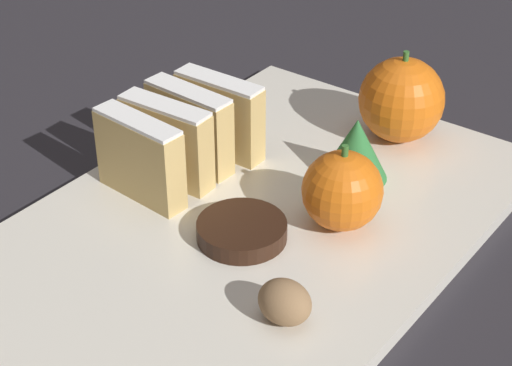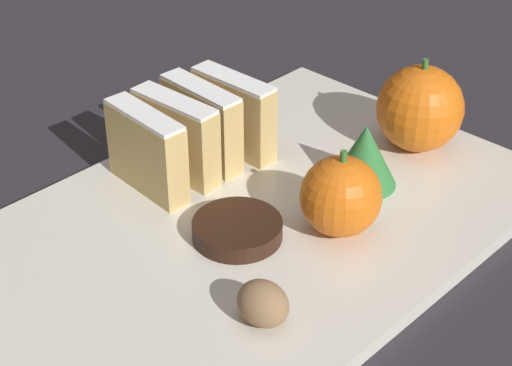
# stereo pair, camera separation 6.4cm
# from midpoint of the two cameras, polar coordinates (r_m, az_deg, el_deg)

# --- Properties ---
(ground_plane) EXTENTS (6.00, 6.00, 0.00)m
(ground_plane) POSITION_cam_midpoint_polar(r_m,az_deg,el_deg) (0.66, 2.76, -3.15)
(ground_plane) COLOR #28262B
(serving_platter) EXTENTS (0.30, 0.45, 0.01)m
(serving_platter) POSITION_cam_midpoint_polar(r_m,az_deg,el_deg) (0.66, 2.78, -2.73)
(serving_platter) COLOR silver
(serving_platter) RESTS_ON ground_plane
(stollen_slice_front) EXTENTS (0.08, 0.03, 0.07)m
(stollen_slice_front) POSITION_cam_midpoint_polar(r_m,az_deg,el_deg) (0.67, -4.62, 2.06)
(stollen_slice_front) COLOR tan
(stollen_slice_front) RESTS_ON serving_platter
(stollen_slice_second) EXTENTS (0.08, 0.02, 0.07)m
(stollen_slice_second) POSITION_cam_midpoint_polar(r_m,az_deg,el_deg) (0.69, -2.76, 2.99)
(stollen_slice_second) COLOR tan
(stollen_slice_second) RESTS_ON serving_platter
(stollen_slice_third) EXTENTS (0.08, 0.02, 0.07)m
(stollen_slice_third) POSITION_cam_midpoint_polar(r_m,az_deg,el_deg) (0.71, -1.08, 3.92)
(stollen_slice_third) COLOR tan
(stollen_slice_third) RESTS_ON serving_platter
(stollen_slice_fourth) EXTENTS (0.08, 0.02, 0.07)m
(stollen_slice_fourth) POSITION_cam_midpoint_polar(r_m,az_deg,el_deg) (0.72, 1.03, 4.56)
(stollen_slice_fourth) COLOR tan
(stollen_slice_fourth) RESTS_ON serving_platter
(orange_near) EXTENTS (0.07, 0.07, 0.08)m
(orange_near) POSITION_cam_midpoint_polar(r_m,az_deg,el_deg) (0.74, 13.32, 4.79)
(orange_near) COLOR orange
(orange_near) RESTS_ON serving_platter
(orange_far) EXTENTS (0.06, 0.06, 0.07)m
(orange_far) POSITION_cam_midpoint_polar(r_m,az_deg,el_deg) (0.63, 8.58, -0.98)
(orange_far) COLOR orange
(orange_far) RESTS_ON serving_platter
(walnut) EXTENTS (0.04, 0.03, 0.03)m
(walnut) POSITION_cam_midpoint_polar(r_m,az_deg,el_deg) (0.55, 3.80, -8.15)
(walnut) COLOR #8E6B47
(walnut) RESTS_ON serving_platter
(chocolate_cookie) EXTENTS (0.07, 0.07, 0.01)m
(chocolate_cookie) POSITION_cam_midpoint_polar(r_m,az_deg,el_deg) (0.63, 1.65, -3.22)
(chocolate_cookie) COLOR black
(chocolate_cookie) RESTS_ON serving_platter
(evergreen_sprig) EXTENTS (0.05, 0.05, 0.05)m
(evergreen_sprig) POSITION_cam_midpoint_polar(r_m,az_deg,el_deg) (0.69, 9.90, 1.76)
(evergreen_sprig) COLOR #2D7538
(evergreen_sprig) RESTS_ON serving_platter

